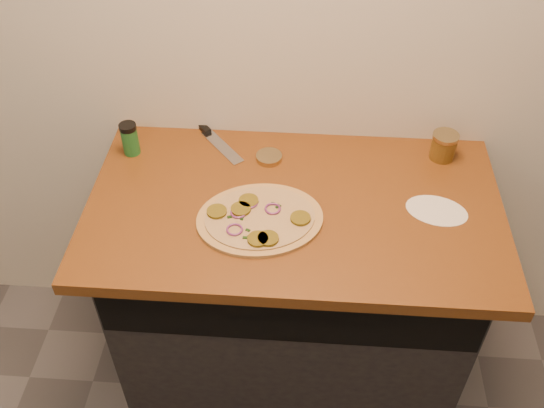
# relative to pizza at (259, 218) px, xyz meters

# --- Properties ---
(cabinet) EXTENTS (1.10, 0.60, 0.86)m
(cabinet) POSITION_rel_pizza_xyz_m (0.10, 0.11, -0.48)
(cabinet) COLOR black
(cabinet) RESTS_ON ground
(countertop) EXTENTS (1.20, 0.70, 0.04)m
(countertop) POSITION_rel_pizza_xyz_m (0.10, 0.08, -0.03)
(countertop) COLOR brown
(countertop) RESTS_ON cabinet
(pizza) EXTENTS (0.41, 0.41, 0.02)m
(pizza) POSITION_rel_pizza_xyz_m (0.00, 0.00, 0.00)
(pizza) COLOR tan
(pizza) RESTS_ON countertop
(chefs_knife) EXTENTS (0.21, 0.25, 0.02)m
(chefs_knife) POSITION_rel_pizza_xyz_m (-0.19, 0.38, -0.00)
(chefs_knife) COLOR #B7BAC1
(chefs_knife) RESTS_ON countertop
(mason_jar_lid) EXTENTS (0.10, 0.10, 0.02)m
(mason_jar_lid) POSITION_rel_pizza_xyz_m (0.01, 0.27, -0.00)
(mason_jar_lid) COLOR tan
(mason_jar_lid) RESTS_ON countertop
(salsa_jar) EXTENTS (0.08, 0.08, 0.09)m
(salsa_jar) POSITION_rel_pizza_xyz_m (0.55, 0.32, 0.04)
(salsa_jar) COLOR maroon
(salsa_jar) RESTS_ON countertop
(spice_shaker) EXTENTS (0.05, 0.05, 0.11)m
(spice_shaker) POSITION_rel_pizza_xyz_m (-0.43, 0.28, 0.05)
(spice_shaker) COLOR #1F6529
(spice_shaker) RESTS_ON countertop
(flour_spill) EXTENTS (0.22, 0.22, 0.00)m
(flour_spill) POSITION_rel_pizza_xyz_m (0.50, 0.08, -0.01)
(flour_spill) COLOR silver
(flour_spill) RESTS_ON countertop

